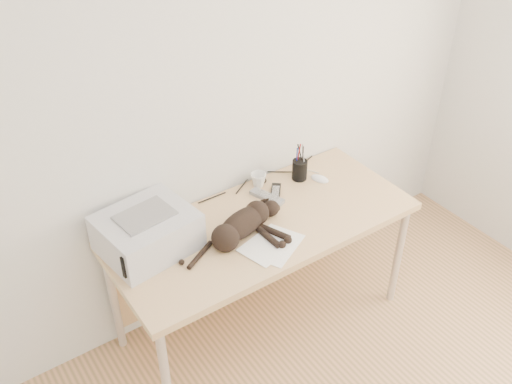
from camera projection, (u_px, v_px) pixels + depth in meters
wall_back at (223, 97)px, 2.85m from camera, size 3.50×0.00×3.50m
desk at (254, 233)px, 3.07m from camera, size 1.60×0.70×0.74m
printer at (147, 232)px, 2.71m from camera, size 0.47×0.42×0.20m
papers at (272, 245)px, 2.78m from camera, size 0.35×0.29×0.01m
cat at (241, 227)px, 2.80m from camera, size 0.62×0.30×0.14m
mug at (258, 180)px, 3.17m from camera, size 0.12×0.12×0.08m
pen_cup at (300, 169)px, 3.22m from camera, size 0.09×0.09×0.22m
remote_grey at (267, 197)px, 3.09m from camera, size 0.12×0.21×0.02m
remote_black at (275, 194)px, 3.11m from camera, size 0.15×0.17×0.02m
mouse at (320, 177)px, 3.23m from camera, size 0.10×0.13×0.04m
cable_tangle at (231, 192)px, 3.13m from camera, size 1.36×0.07×0.01m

